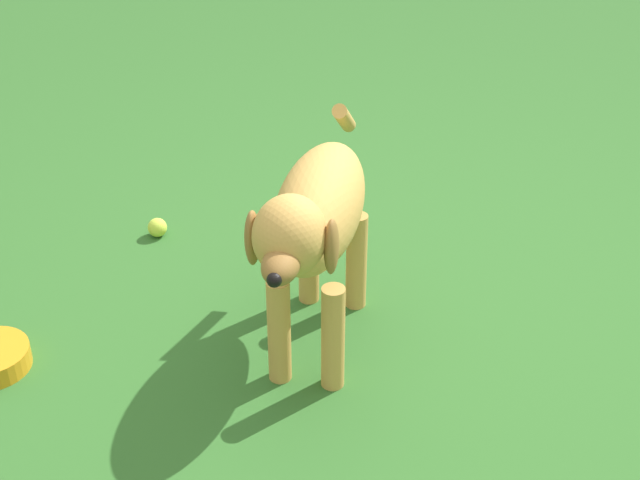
# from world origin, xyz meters

# --- Properties ---
(ground) EXTENTS (14.00, 14.00, 0.00)m
(ground) POSITION_xyz_m (0.00, 0.00, 0.00)
(ground) COLOR #2D6026
(dog) EXTENTS (0.48, 0.90, 0.65)m
(dog) POSITION_xyz_m (-0.20, -0.23, 0.43)
(dog) COLOR #C69347
(dog) RESTS_ON ground
(tennis_ball_0) EXTENTS (0.07, 0.07, 0.07)m
(tennis_ball_0) POSITION_xyz_m (-1.01, -0.03, 0.03)
(tennis_ball_0) COLOR #C1D640
(tennis_ball_0) RESTS_ON ground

